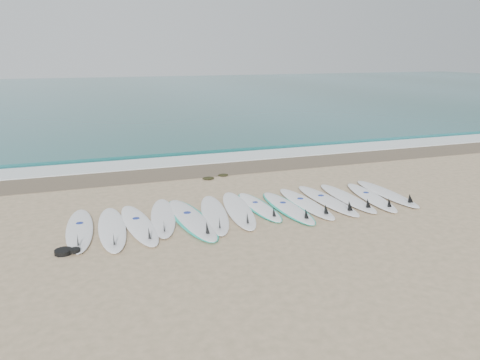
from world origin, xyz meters
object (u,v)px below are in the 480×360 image
object	(u,v)px
surfboard_13	(388,194)
leash_coil	(66,251)
surfboard_0	(79,230)
surfboard_7	(259,207)

from	to	relation	value
surfboard_13	leash_coil	xyz separation A→B (m)	(-7.79, -1.04, -0.01)
surfboard_0	surfboard_7	bearing A→B (deg)	4.91
surfboard_7	leash_coil	distance (m)	4.46
leash_coil	surfboard_0	bearing A→B (deg)	76.04
surfboard_7	surfboard_13	size ratio (longest dim) A/B	0.91
surfboard_13	surfboard_7	bearing A→B (deg)	178.11
surfboard_7	surfboard_13	distance (m)	3.49
surfboard_0	surfboard_7	distance (m)	4.05
surfboard_0	leash_coil	bearing A→B (deg)	-101.65
surfboard_7	surfboard_13	xyz separation A→B (m)	(3.49, -0.16, 0.01)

